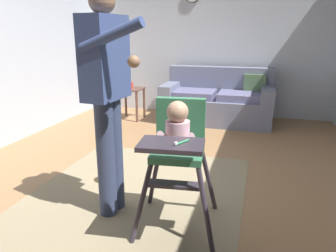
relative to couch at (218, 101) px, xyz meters
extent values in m
cube|color=#9C7148|center=(-0.31, -2.47, -0.38)|extent=(5.86, 7.53, 0.10)
cube|color=silver|center=(-0.31, 0.52, 0.98)|extent=(5.06, 0.06, 2.62)
cube|color=gray|center=(-0.34, -2.78, -0.33)|extent=(1.87, 2.28, 0.01)
cube|color=slate|center=(-0.01, -0.06, -0.13)|extent=(1.72, 0.84, 0.40)
cube|color=slate|center=(-0.01, 0.27, 0.30)|extent=(1.72, 0.22, 0.46)
cube|color=slate|center=(-0.78, -0.06, 0.17)|extent=(0.20, 0.84, 0.20)
cube|color=slate|center=(0.76, -0.06, 0.17)|extent=(0.20, 0.84, 0.20)
cube|color=slate|center=(-0.37, -0.11, 0.12)|extent=(0.65, 0.60, 0.11)
cube|color=slate|center=(0.35, -0.11, 0.12)|extent=(0.65, 0.60, 0.11)
cube|color=#4C6B47|center=(0.55, 0.14, 0.27)|extent=(0.34, 0.11, 0.34)
cylinder|color=#352E39|center=(-0.07, -3.33, -0.06)|extent=(0.16, 0.18, 0.56)
cylinder|color=#352E39|center=(0.37, -3.28, -0.06)|extent=(0.18, 0.16, 0.56)
cylinder|color=#352E39|center=(-0.12, -2.89, -0.06)|extent=(0.18, 0.16, 0.56)
cylinder|color=#352E39|center=(0.32, -2.84, -0.06)|extent=(0.16, 0.18, 0.56)
cube|color=#367751|center=(0.13, -3.09, 0.24)|extent=(0.40, 0.40, 0.05)
cube|color=#367751|center=(0.11, -2.94, 0.44)|extent=(0.37, 0.11, 0.35)
cube|color=#352E39|center=(0.16, -3.38, 0.41)|extent=(0.43, 0.30, 0.03)
cube|color=#352E39|center=(0.14, -3.19, 0.05)|extent=(0.41, 0.14, 0.02)
cylinder|color=beige|center=(0.13, -3.11, 0.38)|extent=(0.19, 0.19, 0.22)
sphere|color=tan|center=(0.13, -3.12, 0.56)|extent=(0.15, 0.15, 0.15)
cylinder|color=beige|center=(0.03, -3.16, 0.39)|extent=(0.06, 0.15, 0.10)
cylinder|color=beige|center=(0.24, -3.14, 0.39)|extent=(0.06, 0.15, 0.10)
cylinder|color=#38A366|center=(0.23, -3.37, 0.43)|extent=(0.07, 0.12, 0.01)
cube|color=white|center=(0.20, -3.42, 0.44)|extent=(0.02, 0.03, 0.02)
cylinder|color=#344060|center=(-0.44, -3.09, 0.13)|extent=(0.14, 0.14, 0.93)
cylinder|color=#344060|center=(-0.43, -2.98, 0.13)|extent=(0.14, 0.14, 0.93)
cube|color=#3A4B7E|center=(-0.44, -3.03, 0.90)|extent=(0.24, 0.42, 0.60)
sphere|color=#997051|center=(-0.44, -3.03, 1.29)|extent=(0.19, 0.19, 0.19)
cylinder|color=#3A4B7E|center=(-0.28, -3.23, 1.06)|extent=(0.48, 0.12, 0.23)
sphere|color=#997051|center=(-0.13, -3.24, 0.90)|extent=(0.08, 0.08, 0.08)
cylinder|color=#3A4B7E|center=(-0.41, -2.80, 0.90)|extent=(0.07, 0.07, 0.54)
sphere|color=gold|center=(-0.73, -2.57, -0.26)|extent=(0.15, 0.15, 0.15)
cube|color=brown|center=(-1.42, -0.26, 0.18)|extent=(0.40, 0.40, 0.02)
cylinder|color=brown|center=(-1.59, -0.43, -0.08)|extent=(0.04, 0.04, 0.50)
cylinder|color=brown|center=(-1.25, -0.43, -0.08)|extent=(0.04, 0.04, 0.50)
cylinder|color=brown|center=(-1.59, -0.09, -0.08)|extent=(0.04, 0.04, 0.50)
cylinder|color=brown|center=(-1.25, -0.09, -0.08)|extent=(0.04, 0.04, 0.50)
cylinder|color=#D13D33|center=(-1.40, -0.26, 0.24)|extent=(0.07, 0.07, 0.10)
camera|label=1|loc=(0.67, -5.18, 1.07)|focal=34.56mm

